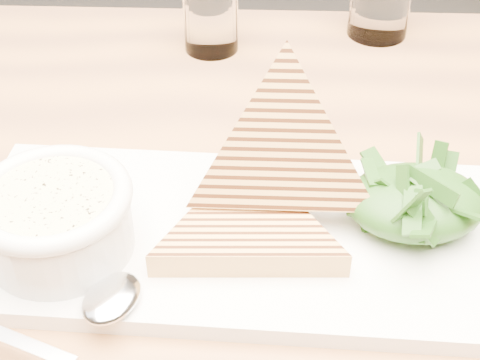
{
  "coord_description": "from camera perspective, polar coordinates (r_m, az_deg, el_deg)",
  "views": [
    {
      "loc": [
        0.06,
        -0.41,
        1.14
      ],
      "look_at": [
        0.09,
        -0.0,
        0.81
      ],
      "focal_mm": 50.0,
      "sensor_mm": 36.0,
      "label": 1
    }
  ],
  "objects": [
    {
      "name": "table_top",
      "position": [
        0.61,
        1.86,
        -2.31
      ],
      "size": [
        1.19,
        0.86,
        0.04
      ],
      "primitive_type": "cube",
      "rotation": [
        0.0,
        0.0,
        -0.11
      ],
      "color": "#A56D3C",
      "rests_on": "ground"
    },
    {
      "name": "platter",
      "position": [
        0.54,
        0.15,
        -4.81
      ],
      "size": [
        0.46,
        0.26,
        0.02
      ],
      "primitive_type": "cube",
      "rotation": [
        0.0,
        0.0,
        -0.15
      ],
      "color": "white",
      "rests_on": "table_top"
    },
    {
      "name": "soup_bowl",
      "position": [
        0.52,
        -15.27,
        -3.81
      ],
      "size": [
        0.11,
        0.11,
        0.04
      ],
      "primitive_type": "cylinder",
      "color": "white",
      "rests_on": "platter"
    },
    {
      "name": "soup",
      "position": [
        0.51,
        -15.78,
        -1.56
      ],
      "size": [
        0.09,
        0.09,
        0.01
      ],
      "primitive_type": "cylinder",
      "color": "beige",
      "rests_on": "soup_bowl"
    },
    {
      "name": "bowl_rim",
      "position": [
        0.51,
        -15.82,
        -1.39
      ],
      "size": [
        0.12,
        0.12,
        0.01
      ],
      "primitive_type": "torus",
      "color": "white",
      "rests_on": "soup_bowl"
    },
    {
      "name": "sandwich_flat",
      "position": [
        0.52,
        0.7,
        -4.02
      ],
      "size": [
        0.18,
        0.18,
        0.02
      ],
      "primitive_type": null,
      "rotation": [
        0.0,
        0.0,
        -0.07
      ],
      "color": "tan",
      "rests_on": "platter"
    },
    {
      "name": "sandwich_lean",
      "position": [
        0.52,
        3.69,
        2.28
      ],
      "size": [
        0.19,
        0.19,
        0.2
      ],
      "primitive_type": null,
      "rotation": [
        1.03,
        0.0,
        -0.11
      ],
      "color": "tan",
      "rests_on": "sandwich_flat"
    },
    {
      "name": "salad_base",
      "position": [
        0.55,
        14.72,
        -1.82
      ],
      "size": [
        0.11,
        0.09,
        0.04
      ],
      "primitive_type": "ellipsoid",
      "color": "#10340B",
      "rests_on": "platter"
    },
    {
      "name": "arugula_pile",
      "position": [
        0.54,
        14.81,
        -1.36
      ],
      "size": [
        0.11,
        0.1,
        0.05
      ],
      "primitive_type": null,
      "color": "#2F5B1B",
      "rests_on": "platter"
    },
    {
      "name": "spoon_bowl",
      "position": [
        0.49,
        -10.89,
        -9.85
      ],
      "size": [
        0.06,
        0.06,
        0.01
      ],
      "primitive_type": "ellipsoid",
      "rotation": [
        0.0,
        0.0,
        -0.48
      ],
      "color": "silver",
      "rests_on": "platter"
    },
    {
      "name": "glass_near",
      "position": [
        0.8,
        -2.52,
        14.27
      ],
      "size": [
        0.06,
        0.06,
        0.1
      ],
      "primitive_type": "cylinder",
      "color": "white",
      "rests_on": "table_top"
    }
  ]
}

